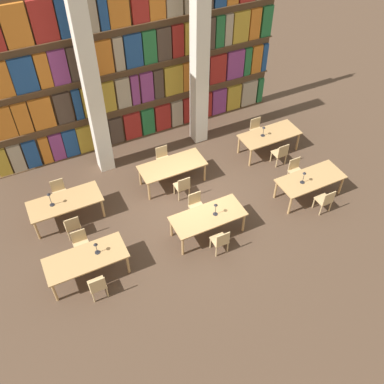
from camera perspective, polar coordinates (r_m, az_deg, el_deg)
The scene contains 27 objects.
ground_plane at distance 13.27m, azimuth -0.23°, elevation -1.74°, with size 40.00×40.00×0.00m, color #4C3828.
bookshelf_bank at distance 14.57m, azimuth -7.49°, elevation 16.07°, with size 10.34×0.35×5.50m.
pillar_left at distance 13.12m, azimuth -13.20°, elevation 13.26°, with size 0.48×0.48×6.00m.
pillar_center at distance 14.15m, azimuth 1.01°, elevation 16.89°, with size 0.48×0.48×6.00m.
reading_table_0 at distance 11.44m, azimuth -13.96°, elevation -8.74°, with size 2.10×0.92×0.75m.
chair_0 at distance 11.17m, azimuth -12.48°, elevation -12.10°, with size 0.42×0.40×0.87m.
chair_1 at distance 12.07m, azimuth -14.57°, elevation -6.66°, with size 0.42×0.40×0.87m.
desk_lamp_0 at distance 11.21m, azimuth -12.69°, elevation -7.07°, with size 0.14×0.14×0.39m.
reading_table_1 at distance 12.03m, azimuth 2.14°, elevation -3.41°, with size 2.10×0.92×0.75m.
chair_2 at distance 11.78m, azimuth 3.83°, elevation -6.50°, with size 0.42×0.40×0.87m.
chair_3 at distance 12.62m, azimuth 0.56°, elevation -1.77°, with size 0.42×0.40×0.87m.
desk_lamp_1 at distance 11.80m, azimuth 3.17°, elevation -2.03°, with size 0.14×0.14×0.43m.
reading_table_2 at distance 13.58m, azimuth 15.52°, elevation 1.55°, with size 2.10×0.92×0.75m.
chair_4 at distance 13.37m, azimuth 17.32°, elevation -1.04°, with size 0.42×0.40×0.87m.
chair_5 at distance 14.12m, azimuth 13.63°, elevation 2.83°, with size 0.42×0.40×0.87m.
desk_lamp_2 at distance 13.13m, azimuth 14.71°, elevation 2.15°, with size 0.14×0.14×0.43m.
reading_table_3 at distance 12.94m, azimuth -16.57°, elevation -1.41°, with size 2.10×0.92×0.75m.
chair_6 at distance 12.56m, azimuth -15.64°, elevation -4.31°, with size 0.42×0.40×0.87m.
chair_7 at distance 13.62m, azimuth -17.24°, elevation -0.01°, with size 0.42×0.40×0.87m.
desk_lamp_3 at distance 12.65m, azimuth -18.46°, elevation -0.64°, with size 0.14×0.14×0.49m.
reading_table_4 at distance 13.55m, azimuth -2.65°, elevation 3.38°, with size 2.10×0.92×0.75m.
chair_8 at distance 13.19m, azimuth -1.28°, elevation 0.79°, with size 0.42×0.40×0.87m.
chair_9 at distance 14.21m, azimuth -3.85°, elevation 4.53°, with size 0.42×0.40×0.87m.
reading_table_5 at distance 15.01m, azimuth 10.30°, elevation 7.38°, with size 2.10×0.92×0.75m.
chair_10 at distance 14.67m, azimuth 11.71°, elevation 5.09°, with size 0.42×0.40×0.87m.
chair_11 at distance 15.59m, azimuth 8.61°, elevation 8.27°, with size 0.42×0.40×0.87m.
desk_lamp_4 at distance 14.70m, azimuth 9.53°, elevation 8.22°, with size 0.14×0.14×0.39m.
Camera 1 is at (-3.98, -8.18, 9.66)m, focal length 40.00 mm.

